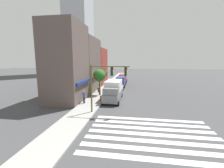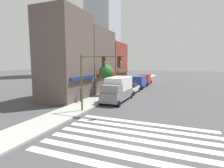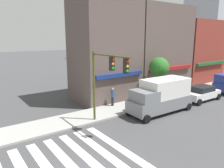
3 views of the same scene
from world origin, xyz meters
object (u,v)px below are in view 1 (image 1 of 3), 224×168
(van_blue, at_px, (121,81))
(pedestrian_white_shirt, at_px, (98,87))
(van_red, at_px, (123,78))
(fire_hydrant, at_px, (101,98))
(traffic_signal, at_px, (105,79))
(pedestrian_blue_shirt, at_px, (84,97))
(street_tree, at_px, (99,76))
(sedan_white, at_px, (118,88))
(box_truck_grey, at_px, (113,90))
(pedestrian_orange_vest, at_px, (100,90))

(van_blue, xyz_separation_m, pedestrian_white_shirt, (-7.68, 3.57, -0.21))
(van_red, bearing_deg, van_blue, 179.14)
(van_red, distance_m, fire_hydrant, 20.05)
(traffic_signal, height_order, pedestrian_blue_shirt, traffic_signal)
(street_tree, bearing_deg, van_red, -9.88)
(sedan_white, bearing_deg, pedestrian_blue_shirt, 158.19)
(van_blue, height_order, van_red, same)
(traffic_signal, xyz_separation_m, van_blue, (18.55, -0.04, -2.80))
(box_truck_grey, xyz_separation_m, pedestrian_white_shirt, (4.98, 3.57, -0.51))
(sedan_white, distance_m, pedestrian_blue_shirt, 9.78)
(pedestrian_white_shirt, bearing_deg, traffic_signal, 159.64)
(van_red, bearing_deg, street_tree, 169.26)
(box_truck_grey, relative_size, van_red, 1.24)
(pedestrian_blue_shirt, bearing_deg, fire_hydrant, -12.88)
(pedestrian_blue_shirt, bearing_deg, traffic_signal, -88.64)
(box_truck_grey, distance_m, street_tree, 4.36)
(pedestrian_blue_shirt, height_order, fire_hydrant, pedestrian_blue_shirt)
(van_red, xyz_separation_m, pedestrian_orange_vest, (-16.02, 2.75, -0.21))
(sedan_white, xyz_separation_m, van_blue, (6.23, -0.00, 0.44))
(pedestrian_blue_shirt, bearing_deg, pedestrian_orange_vest, 32.12)
(van_red, relative_size, fire_hydrant, 5.97)
(traffic_signal, bearing_deg, van_red, -0.10)
(street_tree, bearing_deg, pedestrian_orange_vest, -42.88)
(fire_hydrant, bearing_deg, street_tree, 15.77)
(sedan_white, relative_size, van_blue, 0.88)
(van_blue, height_order, pedestrian_white_shirt, van_blue)
(box_truck_grey, xyz_separation_m, pedestrian_orange_vest, (2.76, 2.75, -0.51))
(pedestrian_white_shirt, relative_size, pedestrian_orange_vest, 1.00)
(sedan_white, height_order, pedestrian_orange_vest, pedestrian_orange_vest)
(traffic_signal, xyz_separation_m, pedestrian_white_shirt, (10.87, 3.52, -3.02))
(pedestrian_orange_vest, height_order, fire_hydrant, pedestrian_orange_vest)
(traffic_signal, bearing_deg, van_blue, -0.13)
(sedan_white, bearing_deg, street_tree, 143.87)
(fire_hydrant, relative_size, street_tree, 0.19)
(van_red, distance_m, street_tree, 16.47)
(van_red, distance_m, pedestrian_white_shirt, 14.26)
(box_truck_grey, height_order, pedestrian_blue_shirt, box_truck_grey)
(van_blue, bearing_deg, pedestrian_orange_vest, 165.35)
(traffic_signal, xyz_separation_m, street_tree, (8.60, 2.76, -0.54))
(pedestrian_blue_shirt, bearing_deg, van_red, 32.88)
(box_truck_grey, height_order, pedestrian_orange_vest, box_truck_grey)
(box_truck_grey, xyz_separation_m, fire_hydrant, (-1.18, 1.70, -0.97))
(traffic_signal, relative_size, box_truck_grey, 0.90)
(sedan_white, bearing_deg, box_truck_grey, -179.12)
(pedestrian_blue_shirt, bearing_deg, sedan_white, 20.19)
(box_truck_grey, height_order, street_tree, street_tree)
(pedestrian_blue_shirt, bearing_deg, van_blue, 28.99)
(fire_hydrant, height_order, street_tree, street_tree)
(van_blue, height_order, pedestrian_orange_vest, van_blue)
(van_blue, relative_size, fire_hydrant, 5.97)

